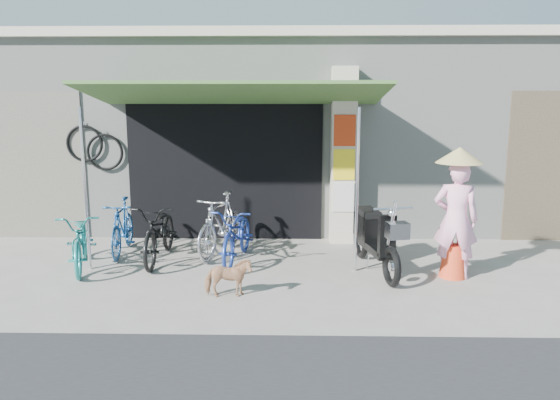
{
  "coord_description": "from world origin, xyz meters",
  "views": [
    {
      "loc": [
        -0.02,
        -6.91,
        2.49
      ],
      "look_at": [
        -0.2,
        1.0,
        1.0
      ],
      "focal_mm": 35.0,
      "sensor_mm": 36.0,
      "label": 1
    }
  ],
  "objects_px": {
    "street_dog": "(228,278)",
    "nun": "(456,214)",
    "bike_blue": "(122,227)",
    "bike_teal": "(82,240)",
    "bike_black": "(160,232)",
    "moped": "(374,238)",
    "bike_navy": "(238,234)",
    "bike_silver": "(221,224)"
  },
  "relations": [
    {
      "from": "street_dog",
      "to": "nun",
      "type": "xyz_separation_m",
      "value": [
        3.07,
        0.87,
        0.65
      ]
    },
    {
      "from": "bike_blue",
      "to": "nun",
      "type": "xyz_separation_m",
      "value": [
        4.99,
        -1.04,
        0.45
      ]
    },
    {
      "from": "bike_teal",
      "to": "street_dog",
      "type": "distance_m",
      "value": 2.56
    },
    {
      "from": "bike_teal",
      "to": "bike_blue",
      "type": "height_order",
      "value": "bike_blue"
    },
    {
      "from": "bike_teal",
      "to": "bike_black",
      "type": "height_order",
      "value": "bike_black"
    },
    {
      "from": "bike_black",
      "to": "moped",
      "type": "distance_m",
      "value": 3.25
    },
    {
      "from": "bike_teal",
      "to": "bike_navy",
      "type": "distance_m",
      "value": 2.29
    },
    {
      "from": "bike_teal",
      "to": "bike_silver",
      "type": "height_order",
      "value": "bike_silver"
    },
    {
      "from": "bike_black",
      "to": "street_dog",
      "type": "bearing_deg",
      "value": -51.88
    },
    {
      "from": "street_dog",
      "to": "moped",
      "type": "distance_m",
      "value": 2.32
    },
    {
      "from": "bike_black",
      "to": "bike_navy",
      "type": "distance_m",
      "value": 1.2
    },
    {
      "from": "bike_silver",
      "to": "moped",
      "type": "xyz_separation_m",
      "value": [
        2.33,
        -0.78,
        -0.01
      ]
    },
    {
      "from": "street_dog",
      "to": "moped",
      "type": "relative_size",
      "value": 0.32
    },
    {
      "from": "bike_teal",
      "to": "nun",
      "type": "bearing_deg",
      "value": -19.4
    },
    {
      "from": "bike_navy",
      "to": "moped",
      "type": "relative_size",
      "value": 0.89
    },
    {
      "from": "bike_black",
      "to": "bike_navy",
      "type": "height_order",
      "value": "bike_black"
    },
    {
      "from": "bike_silver",
      "to": "nun",
      "type": "bearing_deg",
      "value": -0.05
    },
    {
      "from": "bike_black",
      "to": "bike_silver",
      "type": "xyz_separation_m",
      "value": [
        0.89,
        0.37,
        0.04
      ]
    },
    {
      "from": "moped",
      "to": "bike_blue",
      "type": "bearing_deg",
      "value": 158.45
    },
    {
      "from": "bike_navy",
      "to": "nun",
      "type": "distance_m",
      "value": 3.19
    },
    {
      "from": "bike_navy",
      "to": "moped",
      "type": "distance_m",
      "value": 2.05
    },
    {
      "from": "street_dog",
      "to": "bike_black",
      "type": "bearing_deg",
      "value": 30.85
    },
    {
      "from": "bike_navy",
      "to": "bike_teal",
      "type": "bearing_deg",
      "value": -163.85
    },
    {
      "from": "bike_teal",
      "to": "bike_black",
      "type": "xyz_separation_m",
      "value": [
        1.06,
        0.41,
        0.03
      ]
    },
    {
      "from": "bike_blue",
      "to": "moped",
      "type": "bearing_deg",
      "value": -15.77
    },
    {
      "from": "bike_black",
      "to": "moped",
      "type": "height_order",
      "value": "moped"
    },
    {
      "from": "bike_black",
      "to": "bike_teal",
      "type": "bearing_deg",
      "value": -158.82
    },
    {
      "from": "bike_black",
      "to": "moped",
      "type": "relative_size",
      "value": 0.93
    },
    {
      "from": "bike_teal",
      "to": "moped",
      "type": "bearing_deg",
      "value": -16.35
    },
    {
      "from": "bike_black",
      "to": "street_dog",
      "type": "distance_m",
      "value": 1.99
    },
    {
      "from": "bike_black",
      "to": "bike_navy",
      "type": "relative_size",
      "value": 1.05
    },
    {
      "from": "bike_black",
      "to": "bike_blue",
      "type": "bearing_deg",
      "value": 152.84
    },
    {
      "from": "bike_teal",
      "to": "bike_black",
      "type": "relative_size",
      "value": 0.94
    },
    {
      "from": "bike_teal",
      "to": "bike_silver",
      "type": "distance_m",
      "value": 2.11
    },
    {
      "from": "bike_teal",
      "to": "moped",
      "type": "xyz_separation_m",
      "value": [
        4.29,
        0.01,
        0.06
      ]
    },
    {
      "from": "moped",
      "to": "bike_teal",
      "type": "bearing_deg",
      "value": 169.54
    },
    {
      "from": "bike_navy",
      "to": "street_dog",
      "type": "xyz_separation_m",
      "value": [
        0.02,
        -1.5,
        -0.19
      ]
    },
    {
      "from": "bike_silver",
      "to": "nun",
      "type": "relative_size",
      "value": 0.9
    },
    {
      "from": "bike_teal",
      "to": "bike_silver",
      "type": "xyz_separation_m",
      "value": [
        1.95,
        0.79,
        0.06
      ]
    },
    {
      "from": "bike_teal",
      "to": "nun",
      "type": "relative_size",
      "value": 0.9
    },
    {
      "from": "bike_blue",
      "to": "nun",
      "type": "bearing_deg",
      "value": -16.6
    },
    {
      "from": "bike_blue",
      "to": "bike_black",
      "type": "distance_m",
      "value": 0.78
    }
  ]
}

